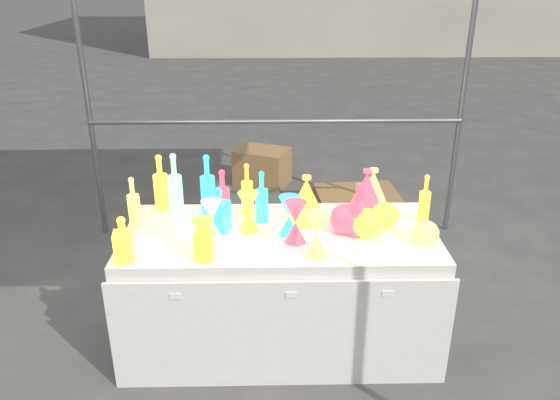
{
  "coord_description": "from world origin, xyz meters",
  "views": [
    {
      "loc": [
        -0.06,
        -2.81,
        2.18
      ],
      "look_at": [
        0.0,
        0.0,
        0.95
      ],
      "focal_mm": 35.0,
      "sensor_mm": 36.0,
      "label": 1
    }
  ],
  "objects_px": {
    "display_table": "(280,288)",
    "lampshade_0": "(306,199)",
    "cardboard_box_closed": "(262,167)",
    "hourglass_0": "(204,240)",
    "bottle_0": "(161,182)",
    "decanter_0": "(123,239)",
    "globe_0": "(367,224)"
  },
  "relations": [
    {
      "from": "cardboard_box_closed",
      "to": "globe_0",
      "type": "relative_size",
      "value": 2.92
    },
    {
      "from": "decanter_0",
      "to": "hourglass_0",
      "type": "xyz_separation_m",
      "value": [
        0.41,
        0.01,
        -0.01
      ]
    },
    {
      "from": "hourglass_0",
      "to": "lampshade_0",
      "type": "bearing_deg",
      "value": 38.8
    },
    {
      "from": "bottle_0",
      "to": "decanter_0",
      "type": "bearing_deg",
      "value": -96.63
    },
    {
      "from": "display_table",
      "to": "cardboard_box_closed",
      "type": "xyz_separation_m",
      "value": [
        -0.13,
        2.63,
        -0.18
      ]
    },
    {
      "from": "bottle_0",
      "to": "decanter_0",
      "type": "xyz_separation_m",
      "value": [
        -0.08,
        -0.66,
        -0.05
      ]
    },
    {
      "from": "hourglass_0",
      "to": "lampshade_0",
      "type": "height_order",
      "value": "lampshade_0"
    },
    {
      "from": "display_table",
      "to": "hourglass_0",
      "type": "relative_size",
      "value": 8.11
    },
    {
      "from": "cardboard_box_closed",
      "to": "lampshade_0",
      "type": "bearing_deg",
      "value": -60.38
    },
    {
      "from": "decanter_0",
      "to": "globe_0",
      "type": "xyz_separation_m",
      "value": [
        1.3,
        0.25,
        -0.05
      ]
    },
    {
      "from": "cardboard_box_closed",
      "to": "hourglass_0",
      "type": "distance_m",
      "value": 3.01
    },
    {
      "from": "hourglass_0",
      "to": "decanter_0",
      "type": "bearing_deg",
      "value": -179.02
    },
    {
      "from": "display_table",
      "to": "hourglass_0",
      "type": "height_order",
      "value": "hourglass_0"
    },
    {
      "from": "lampshade_0",
      "to": "cardboard_box_closed",
      "type": "bearing_deg",
      "value": 110.31
    },
    {
      "from": "display_table",
      "to": "bottle_0",
      "type": "bearing_deg",
      "value": 153.95
    },
    {
      "from": "bottle_0",
      "to": "lampshade_0",
      "type": "relative_size",
      "value": 1.23
    },
    {
      "from": "decanter_0",
      "to": "cardboard_box_closed",
      "type": "bearing_deg",
      "value": 68.62
    },
    {
      "from": "hourglass_0",
      "to": "globe_0",
      "type": "xyz_separation_m",
      "value": [
        0.89,
        0.24,
        -0.04
      ]
    },
    {
      "from": "cardboard_box_closed",
      "to": "lampshade_0",
      "type": "height_order",
      "value": "lampshade_0"
    },
    {
      "from": "display_table",
      "to": "bottle_0",
      "type": "distance_m",
      "value": 0.99
    },
    {
      "from": "bottle_0",
      "to": "hourglass_0",
      "type": "distance_m",
      "value": 0.74
    },
    {
      "from": "globe_0",
      "to": "lampshade_0",
      "type": "xyz_separation_m",
      "value": [
        -0.33,
        0.21,
        0.07
      ]
    },
    {
      "from": "decanter_0",
      "to": "hourglass_0",
      "type": "height_order",
      "value": "decanter_0"
    },
    {
      "from": "cardboard_box_closed",
      "to": "globe_0",
      "type": "xyz_separation_m",
      "value": [
        0.62,
        -2.68,
        0.63
      ]
    },
    {
      "from": "cardboard_box_closed",
      "to": "globe_0",
      "type": "distance_m",
      "value": 2.83
    },
    {
      "from": "decanter_0",
      "to": "lampshade_0",
      "type": "height_order",
      "value": "lampshade_0"
    },
    {
      "from": "display_table",
      "to": "globe_0",
      "type": "bearing_deg",
      "value": -6.27
    },
    {
      "from": "globe_0",
      "to": "lampshade_0",
      "type": "bearing_deg",
      "value": 147.9
    },
    {
      "from": "display_table",
      "to": "lampshade_0",
      "type": "height_order",
      "value": "lampshade_0"
    },
    {
      "from": "bottle_0",
      "to": "lampshade_0",
      "type": "xyz_separation_m",
      "value": [
        0.89,
        -0.2,
        -0.03
      ]
    },
    {
      "from": "cardboard_box_closed",
      "to": "hourglass_0",
      "type": "relative_size",
      "value": 2.33
    },
    {
      "from": "decanter_0",
      "to": "globe_0",
      "type": "relative_size",
      "value": 1.39
    }
  ]
}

